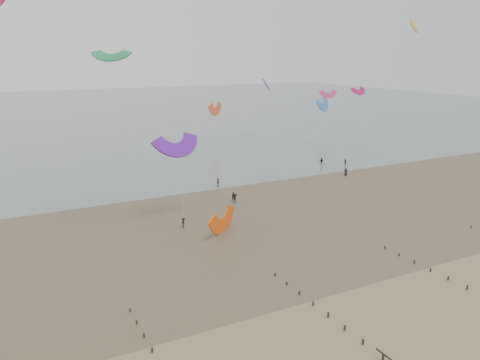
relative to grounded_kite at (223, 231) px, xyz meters
name	(u,v)px	position (x,y,z in m)	size (l,w,h in m)	color
ground	(304,335)	(-4.72, -28.51, 0.00)	(500.00, 500.00, 0.00)	brown
sea_and_shore	(156,228)	(-8.79, 5.89, 0.01)	(500.00, 665.00, 0.03)	#475654
kitesurfers	(261,184)	(17.31, 18.39, 0.86)	(96.81, 26.36, 1.88)	black
grounded_kite	(223,231)	(0.00, 0.00, 0.00)	(6.99, 3.66, 5.33)	#E2510E
kites_airborne	(71,75)	(-11.66, 61.85, 21.53)	(248.26, 103.90, 39.85)	#21844E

